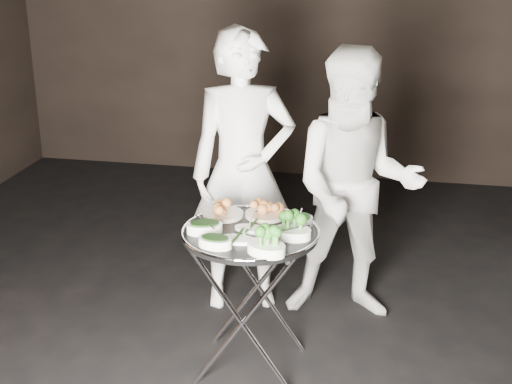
% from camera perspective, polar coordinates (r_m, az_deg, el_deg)
% --- Properties ---
extents(wall_back, '(6.00, 0.05, 3.00)m').
position_cam_1_polar(wall_back, '(6.59, 6.55, 13.84)').
color(wall_back, black).
rests_on(wall_back, floor).
extents(tray_stand, '(0.53, 0.45, 0.78)m').
position_cam_1_polar(tray_stand, '(3.73, -0.45, -8.19)').
color(tray_stand, silver).
rests_on(tray_stand, floor).
extents(serving_tray, '(0.70, 0.70, 0.04)m').
position_cam_1_polar(serving_tray, '(3.58, -0.47, -3.28)').
color(serving_tray, black).
rests_on(serving_tray, tray_stand).
extents(potato_plate_a, '(0.23, 0.23, 0.08)m').
position_cam_1_polar(potato_plate_a, '(3.75, -2.68, -1.43)').
color(potato_plate_a, beige).
rests_on(potato_plate_a, serving_tray).
extents(potato_plate_b, '(0.22, 0.22, 0.08)m').
position_cam_1_polar(potato_plate_b, '(3.75, 0.78, -1.44)').
color(potato_plate_b, beige).
rests_on(potato_plate_b, serving_tray).
extents(greens_bowl, '(0.12, 0.12, 0.07)m').
position_cam_1_polar(greens_bowl, '(3.64, 3.62, -2.20)').
color(greens_bowl, white).
rests_on(greens_bowl, serving_tray).
extents(asparagus_plate_a, '(0.18, 0.12, 0.03)m').
position_cam_1_polar(asparagus_plate_a, '(3.57, -0.41, -2.88)').
color(asparagus_plate_a, white).
rests_on(asparagus_plate_a, serving_tray).
extents(asparagus_plate_b, '(0.19, 0.11, 0.04)m').
position_cam_1_polar(asparagus_plate_b, '(3.45, -1.54, -3.73)').
color(asparagus_plate_b, white).
rests_on(asparagus_plate_b, serving_tray).
extents(spinach_bowl_a, '(0.21, 0.17, 0.07)m').
position_cam_1_polar(spinach_bowl_a, '(3.55, -4.13, -2.75)').
color(spinach_bowl_a, white).
rests_on(spinach_bowl_a, serving_tray).
extents(spinach_bowl_b, '(0.18, 0.14, 0.07)m').
position_cam_1_polar(spinach_bowl_b, '(3.40, -3.30, -3.91)').
color(spinach_bowl_b, white).
rests_on(spinach_bowl_b, serving_tray).
extents(broccoli_bowl_a, '(0.19, 0.14, 0.08)m').
position_cam_1_polar(broccoli_bowl_a, '(3.49, 2.94, -3.14)').
color(broccoli_bowl_a, white).
rests_on(broccoli_bowl_a, serving_tray).
extents(broccoli_bowl_b, '(0.23, 0.20, 0.08)m').
position_cam_1_polar(broccoli_bowl_b, '(3.32, 0.82, -4.36)').
color(broccoli_bowl_b, white).
rests_on(broccoli_bowl_b, serving_tray).
extents(serving_utensils, '(0.58, 0.42, 0.01)m').
position_cam_1_polar(serving_utensils, '(3.61, 0.01, -2.00)').
color(serving_utensils, silver).
rests_on(serving_utensils, serving_tray).
extents(waiter_left, '(0.72, 0.58, 1.71)m').
position_cam_1_polar(waiter_left, '(4.25, -1.04, 1.61)').
color(waiter_left, white).
rests_on(waiter_left, floor).
extents(waiter_right, '(0.85, 0.69, 1.63)m').
position_cam_1_polar(waiter_right, '(4.16, 7.98, 0.34)').
color(waiter_right, white).
rests_on(waiter_right, floor).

